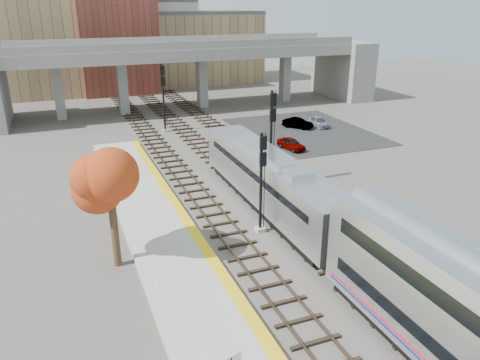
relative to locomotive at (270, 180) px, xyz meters
name	(u,v)px	position (x,y,z in m)	size (l,w,h in m)	color
ground	(328,280)	(-1.00, -9.68, -2.28)	(160.00, 160.00, 0.00)	#47423D
platform	(201,308)	(-8.25, -9.68, -2.10)	(4.50, 60.00, 0.35)	#9E9E99
yellow_strip	(237,296)	(-6.35, -9.68, -1.92)	(0.70, 60.00, 0.01)	yellow
tracks	(254,194)	(-0.07, 2.82, -2.20)	(10.70, 95.00, 0.25)	black
overpass	(187,66)	(3.92, 35.32, 3.53)	(54.00, 12.00, 9.50)	slate
buildings_far	(132,40)	(0.26, 56.89, 5.60)	(43.00, 21.00, 20.60)	tan
parking_lot	(304,131)	(13.00, 18.32, -2.26)	(14.00, 18.00, 0.04)	black
locomotive	(270,180)	(0.00, 0.00, 0.00)	(3.02, 19.05, 4.10)	#A8AAB2
signal_mast_near	(261,186)	(-2.10, -3.07, 0.99)	(0.60, 0.64, 6.72)	#9E9E99
signal_mast_mid	(271,139)	(2.00, 4.17, 1.74)	(0.60, 0.64, 7.83)	#9E9E99
signal_mast_far	(164,98)	(-2.10, 24.00, 1.69)	(0.60, 0.64, 7.74)	#9E9E99
tree	(109,182)	(-11.41, -3.79, 2.86)	(3.60, 3.60, 6.92)	#382619
car_a	(291,144)	(8.23, 12.42, -1.65)	(1.39, 3.45, 1.18)	#99999E
car_b	(298,123)	(12.92, 19.76, -1.64)	(1.26, 3.62, 1.19)	#99999E
car_c	(319,122)	(15.67, 19.56, -1.70)	(1.52, 3.74, 1.09)	#99999E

